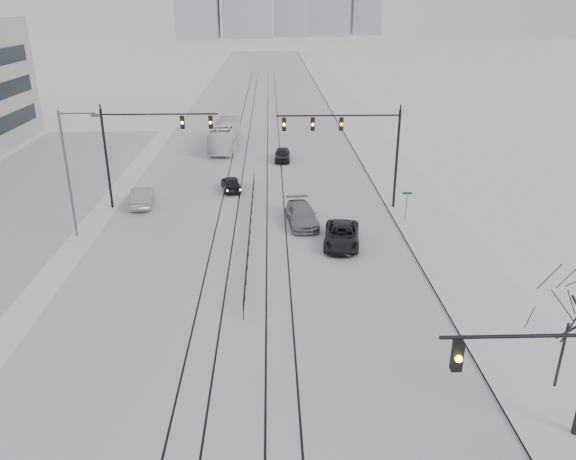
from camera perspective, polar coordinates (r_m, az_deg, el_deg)
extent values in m
cube|color=silver|center=(69.61, -3.09, 9.17)|extent=(22.00, 260.00, 0.02)
cube|color=white|center=(70.59, 8.08, 9.23)|extent=(5.00, 260.00, 0.16)
cube|color=gray|center=(70.23, 6.08, 9.24)|extent=(0.10, 260.00, 0.12)
cube|color=silver|center=(50.41, -27.02, 1.60)|extent=(14.00, 60.00, 0.03)
cube|color=black|center=(50.47, -6.45, 3.99)|extent=(0.10, 180.00, 0.01)
cube|color=black|center=(50.38, -4.86, 4.02)|extent=(0.10, 180.00, 0.01)
cube|color=black|center=(50.30, -2.13, 4.06)|extent=(0.10, 180.00, 0.01)
cube|color=black|center=(50.31, -0.53, 4.08)|extent=(0.10, 180.00, 0.01)
cylinder|color=black|center=(18.30, 24.29, -9.78)|extent=(6.00, 0.12, 0.12)
cube|color=black|center=(17.75, 16.81, -12.16)|extent=(0.32, 0.24, 1.00)
sphere|color=orange|center=(17.65, 16.95, -12.41)|extent=(0.22, 0.22, 0.22)
cylinder|color=black|center=(45.47, 10.97, 6.92)|extent=(0.20, 0.20, 8.00)
cylinder|color=black|center=(43.87, 5.13, 11.51)|extent=(9.50, 0.12, 0.12)
cube|color=black|center=(43.70, -0.40, 10.68)|extent=(0.32, 0.24, 1.00)
sphere|color=orange|center=(43.56, -0.40, 10.64)|extent=(0.22, 0.22, 0.22)
cube|color=black|center=(43.80, 2.52, 10.69)|extent=(0.32, 0.24, 1.00)
sphere|color=orange|center=(43.67, 2.54, 10.65)|extent=(0.22, 0.22, 0.22)
cube|color=black|center=(44.02, 5.43, 10.67)|extent=(0.32, 0.24, 1.00)
sphere|color=orange|center=(43.89, 5.45, 10.63)|extent=(0.22, 0.22, 0.22)
cylinder|color=black|center=(47.17, -17.94, 6.79)|extent=(0.20, 0.20, 8.00)
cylinder|color=black|center=(45.35, -12.91, 11.40)|extent=(9.00, 0.12, 0.12)
cube|color=black|center=(44.90, -7.86, 10.79)|extent=(0.32, 0.24, 1.00)
sphere|color=orange|center=(44.77, -7.88, 10.76)|extent=(0.22, 0.22, 0.22)
cube|color=black|center=(45.18, -10.68, 10.69)|extent=(0.32, 0.24, 1.00)
sphere|color=orange|center=(45.05, -10.71, 10.65)|extent=(0.22, 0.22, 0.22)
cylinder|color=#595B60|center=(41.85, -21.44, 5.15)|extent=(0.16, 0.16, 9.00)
cylinder|color=#595B60|center=(40.51, -20.67, 11.03)|extent=(2.40, 0.10, 0.10)
cube|color=#595B60|center=(40.17, -18.99, 10.95)|extent=(0.50, 0.25, 0.18)
cube|color=black|center=(40.60, -3.87, 0.88)|extent=(0.06, 24.00, 0.06)
cube|color=black|center=(40.75, -3.86, 0.35)|extent=(0.06, 24.00, 0.06)
cylinder|color=#595B60|center=(43.58, 11.91, 2.30)|extent=(0.06, 0.06, 2.40)
cube|color=#0C4C19|center=(43.23, 12.03, 3.68)|extent=(0.70, 0.04, 0.18)
imported|color=black|center=(50.34, -5.81, 4.72)|extent=(2.20, 4.05, 1.31)
imported|color=#9A9DA1|center=(47.79, -14.61, 3.27)|extent=(2.13, 4.73, 1.51)
imported|color=black|center=(38.85, 5.48, -0.57)|extent=(3.05, 5.38, 1.42)
imported|color=gray|center=(42.30, 1.39, 1.53)|extent=(2.61, 5.34, 1.50)
imported|color=black|center=(59.77, -0.57, 7.66)|extent=(1.74, 3.98, 1.33)
imported|color=white|center=(65.29, -6.39, 9.51)|extent=(3.08, 10.70, 2.94)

